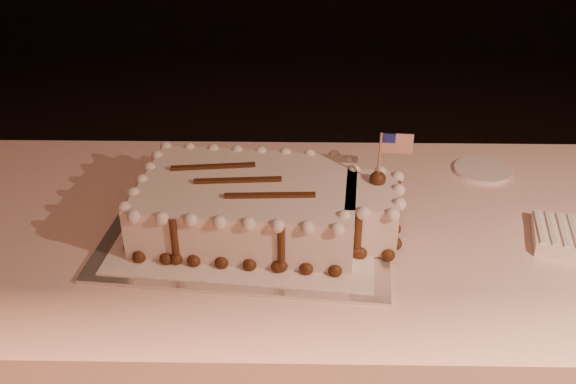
{
  "coord_description": "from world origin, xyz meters",
  "views": [
    {
      "loc": [
        -0.16,
        -0.53,
        1.49
      ],
      "look_at": [
        -0.18,
        0.58,
        0.84
      ],
      "focal_mm": 40.0,
      "sensor_mm": 36.0,
      "label": 1
    }
  ],
  "objects_px": {
    "cake_board": "(250,228)",
    "sheet_cake": "(264,205)",
    "banquet_table": "(363,356)",
    "side_plate": "(482,170)"
  },
  "relations": [
    {
      "from": "banquet_table",
      "to": "cake_board",
      "type": "xyz_separation_m",
      "value": [
        -0.26,
        -0.02,
        0.38
      ]
    },
    {
      "from": "banquet_table",
      "to": "sheet_cake",
      "type": "relative_size",
      "value": 4.28
    },
    {
      "from": "cake_board",
      "to": "sheet_cake",
      "type": "distance_m",
      "value": 0.07
    },
    {
      "from": "cake_board",
      "to": "side_plate",
      "type": "height_order",
      "value": "side_plate"
    },
    {
      "from": "sheet_cake",
      "to": "side_plate",
      "type": "xyz_separation_m",
      "value": [
        0.52,
        0.26,
        -0.06
      ]
    },
    {
      "from": "banquet_table",
      "to": "cake_board",
      "type": "bearing_deg",
      "value": -175.69
    },
    {
      "from": "banquet_table",
      "to": "cake_board",
      "type": "relative_size",
      "value": 4.16
    },
    {
      "from": "side_plate",
      "to": "cake_board",
      "type": "bearing_deg",
      "value": -154.51
    },
    {
      "from": "sheet_cake",
      "to": "side_plate",
      "type": "height_order",
      "value": "sheet_cake"
    },
    {
      "from": "banquet_table",
      "to": "side_plate",
      "type": "distance_m",
      "value": 0.53
    }
  ]
}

